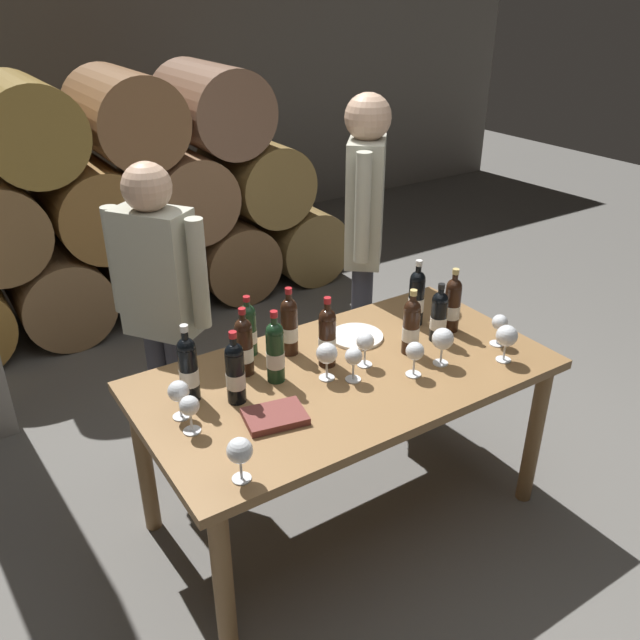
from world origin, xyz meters
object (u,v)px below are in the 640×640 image
wine_bottle_4 (416,297)px  wine_bottle_10 (188,368)px  wine_glass_8 (415,352)px  tasting_notebook (275,416)px  wine_glass_5 (240,452)px  taster_seated_left (161,301)px  wine_glass_2 (190,407)px  wine_bottle_5 (452,304)px  wine_bottle_9 (440,316)px  wine_glass_3 (500,324)px  wine_bottle_1 (289,326)px  wine_glass_4 (179,392)px  wine_glass_6 (365,342)px  wine_glass_9 (443,340)px  wine_glass_0 (507,336)px  wine_bottle_3 (235,372)px  wine_bottle_7 (275,351)px  wine_bottle_8 (248,329)px  wine_glass_1 (326,354)px  wine_glass_7 (354,358)px  wine_bottle_6 (411,326)px  dining_table (346,390)px  serving_plate (356,336)px  sommelier_presenting (364,226)px  wine_bottle_2 (244,346)px

wine_bottle_4 → wine_bottle_10: size_ratio=0.99×
wine_glass_8 → tasting_notebook: 0.63m
wine_glass_5 → taster_seated_left: bearing=81.8°
wine_glass_2 → tasting_notebook: size_ratio=0.66×
wine_bottle_5 → wine_bottle_9: bearing=-160.2°
wine_glass_3 → wine_bottle_1: bearing=151.7°
wine_glass_2 → wine_glass_4: wine_glass_4 is taller
wine_glass_6 → wine_glass_9: (0.27, -0.17, 0.01)m
wine_glass_0 → wine_glass_3: 0.14m
wine_bottle_3 → wine_bottle_7: wine_bottle_7 is taller
wine_bottle_7 → wine_bottle_8: size_ratio=1.14×
wine_bottle_3 → wine_glass_0: 1.13m
wine_glass_2 → wine_glass_8: size_ratio=0.98×
wine_bottle_8 → wine_glass_9: (0.63, -0.51, -0.00)m
wine_bottle_7 → wine_bottle_9: wine_bottle_7 is taller
wine_bottle_3 → wine_bottle_4: (0.98, 0.12, 0.01)m
wine_bottle_4 → wine_glass_0: size_ratio=1.94×
wine_glass_1 → wine_glass_7: wine_glass_1 is taller
wine_bottle_6 → wine_glass_7: bearing=-171.7°
wine_bottle_3 → wine_bottle_7: (0.20, 0.05, 0.00)m
wine_bottle_3 → wine_glass_6: 0.57m
wine_bottle_1 → wine_glass_7: (0.10, -0.32, -0.03)m
dining_table → wine_glass_6: wine_glass_6 is taller
wine_bottle_5 → wine_glass_7: (-0.62, -0.10, -0.03)m
wine_glass_6 → wine_glass_8: bearing=-55.4°
wine_glass_5 → wine_bottle_7: bearing=49.7°
wine_glass_0 → wine_glass_5: wine_glass_0 is taller
serving_plate → taster_seated_left: taster_seated_left is taller
wine_bottle_7 → wine_glass_2: (-0.42, -0.13, -0.03)m
sommelier_presenting → wine_glass_1: bearing=-134.4°
wine_bottle_1 → wine_bottle_8: wine_bottle_1 is taller
wine_bottle_9 → wine_glass_1: wine_bottle_9 is taller
dining_table → wine_glass_6: 0.22m
wine_bottle_1 → wine_glass_2: (-0.57, -0.29, -0.03)m
wine_glass_1 → wine_glass_4: 0.60m
wine_glass_0 → wine_glass_1: bearing=157.4°
wine_bottle_5 → wine_glass_6: bearing=-176.4°
wine_glass_3 → serving_plate: 0.63m
taster_seated_left → wine_bottle_9: bearing=-36.0°
wine_bottle_6 → wine_bottle_7: 0.60m
wine_bottle_5 → wine_bottle_9: (-0.11, -0.04, -0.01)m
wine_bottle_7 → wine_glass_2: 0.44m
wine_bottle_2 → wine_glass_8: bearing=-34.3°
wine_bottle_7 → wine_glass_4: 0.42m
wine_bottle_6 → wine_glass_1: size_ratio=1.84×
wine_bottle_3 → wine_bottle_4: bearing=6.9°
wine_bottle_8 → wine_glass_8: size_ratio=1.81×
wine_glass_5 → wine_glass_6: bearing=25.4°
wine_bottle_4 → wine_bottle_5: (0.09, -0.14, -0.01)m
wine_bottle_7 → wine_bottle_9: 0.77m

